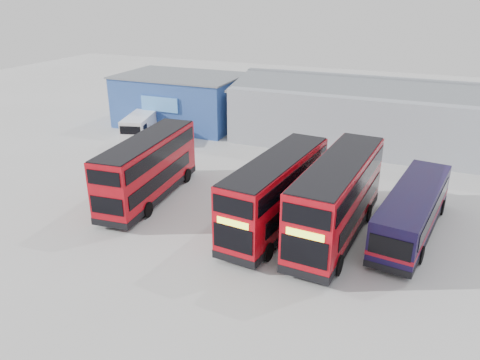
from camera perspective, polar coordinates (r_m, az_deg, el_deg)
ground_plane at (r=28.92m, az=-0.08°, el=-4.99°), size 120.00×120.00×0.00m
office_block at (r=49.21m, az=-7.24°, el=9.69°), size 12.30×8.32×5.12m
maintenance_shed at (r=45.03m, az=19.61°, el=7.40°), size 30.50×12.00×5.89m
double_decker_left at (r=31.66m, az=-11.11°, el=1.29°), size 3.20×10.23×4.26m
double_decker_centre at (r=27.33m, az=4.43°, el=-1.70°), size 3.60×10.53×4.37m
double_decker_right at (r=26.78m, az=11.76°, el=-2.38°), size 3.47×11.08×4.62m
single_decker_blue at (r=28.55m, az=20.27°, el=-3.74°), size 3.84×10.58×2.81m
panel_van at (r=45.02m, az=-12.11°, el=6.46°), size 3.41×5.61×2.30m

